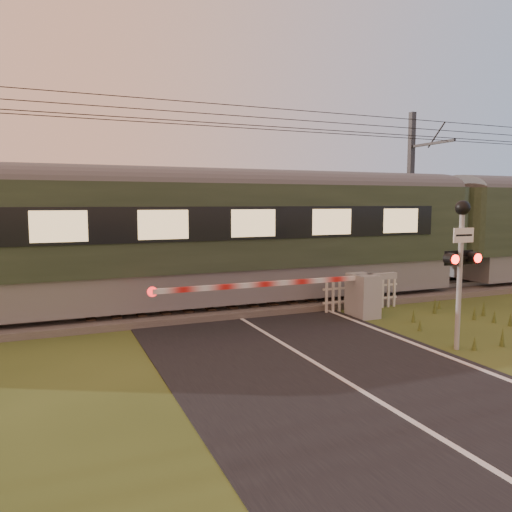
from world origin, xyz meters
name	(u,v)px	position (x,y,z in m)	size (l,w,h in m)	color
ground	(333,375)	(0.00, 0.00, 0.00)	(160.00, 160.00, 0.00)	#35451A
road	(340,378)	(0.02, -0.23, 0.01)	(6.00, 140.00, 0.03)	black
track_bed	(222,306)	(0.00, 6.50, 0.07)	(140.00, 3.40, 0.39)	#47423D
overhead_wires	(220,117)	(0.00, 6.50, 5.72)	(120.00, 0.62, 0.62)	black
train	(444,229)	(8.67, 6.50, 2.24)	(41.93, 2.89, 3.91)	slate
boom_gate	(354,294)	(3.00, 3.84, 0.68)	(7.14, 0.93, 1.24)	gray
crossing_signal	(461,248)	(3.37, 0.35, 2.24)	(0.83, 0.35, 3.26)	gray
picket_fence	(361,295)	(3.78, 4.60, 0.45)	(2.63, 0.07, 0.90)	silver
catenary_mast	(411,194)	(8.94, 8.72, 3.56)	(0.22, 2.46, 6.85)	#2D2D30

